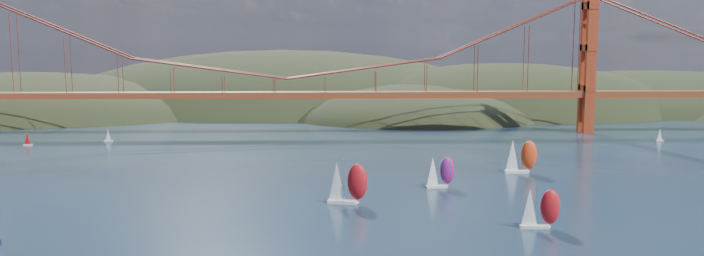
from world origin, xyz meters
name	(u,v)px	position (x,y,z in m)	size (l,w,h in m)	color
headlands	(381,131)	(44.95, 278.29, -12.46)	(725.00, 225.00, 96.00)	black
bridge	(282,53)	(-1.75, 180.00, 32.23)	(552.00, 12.00, 55.00)	brown
racer_0	(347,182)	(20.28, 63.28, 5.07)	(9.55, 4.93, 10.72)	white
racer_1	(539,208)	(58.35, 41.30, 4.31)	(7.99, 3.34, 9.12)	white
racer_3	(520,156)	(70.31, 97.60, 4.99)	(9.15, 3.68, 10.56)	white
racer_rwb	(440,171)	(44.50, 79.56, 4.21)	(7.94, 4.31, 8.91)	silver
distant_boat_2	(27,139)	(-90.77, 153.35, 2.41)	(3.00, 2.00, 4.70)	silver
distant_boat_3	(108,135)	(-64.95, 161.52, 2.41)	(3.00, 2.00, 4.70)	silver
distant_boat_4	(660,135)	(138.74, 155.32, 2.41)	(3.00, 2.00, 4.70)	silver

